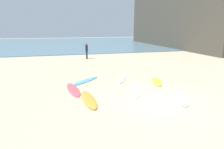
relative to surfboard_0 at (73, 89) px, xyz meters
name	(u,v)px	position (x,y,z in m)	size (l,w,h in m)	color
ground_plane	(155,102)	(3.62, -2.71, -0.03)	(120.00, 120.00, 0.00)	tan
ocean_water	(82,42)	(3.62, 33.69, 0.01)	(120.00, 40.00, 0.08)	slate
coastal_headland	(218,19)	(29.11, 20.78, 4.95)	(24.32, 27.83, 9.97)	#474238
surfboard_0	(73,89)	(0.00, 0.00, 0.00)	(0.56, 2.48, 0.07)	#DE4B55
surfboard_1	(121,79)	(3.28, 1.47, 0.00)	(0.49, 2.40, 0.07)	#F2E5C9
surfboard_2	(137,90)	(3.39, -0.96, 0.00)	(0.53, 2.57, 0.06)	white
surfboard_3	(157,82)	(5.25, 0.21, 0.00)	(0.56, 1.96, 0.07)	yellow
surfboard_4	(85,81)	(0.82, 1.53, 0.00)	(0.49, 2.52, 0.07)	#4E9CDD
surfboard_5	(182,99)	(5.03, -2.73, 0.01)	(0.50, 1.94, 0.08)	silver
surfboard_6	(89,99)	(0.64, -1.68, 0.01)	(0.57, 2.44, 0.09)	orange
beachgoer_near	(87,50)	(2.03, 10.37, 0.93)	(0.35, 0.35, 1.73)	#191E33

